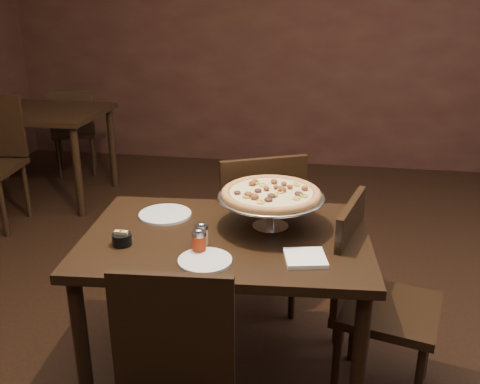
# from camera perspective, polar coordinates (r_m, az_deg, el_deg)

# --- Properties ---
(room) EXTENTS (6.04, 7.04, 2.84)m
(room) POSITION_cam_1_polar(r_m,az_deg,el_deg) (2.07, 2.22, 11.41)
(room) COLOR black
(room) RESTS_ON ground
(dining_table) EXTENTS (1.27, 0.90, 0.76)m
(dining_table) POSITION_cam_1_polar(r_m,az_deg,el_deg) (2.33, -1.43, -6.81)
(dining_table) COLOR black
(dining_table) RESTS_ON ground
(background_table) EXTENTS (1.26, 0.84, 0.79)m
(background_table) POSITION_cam_1_polar(r_m,az_deg,el_deg) (4.96, -21.43, 7.01)
(background_table) COLOR black
(background_table) RESTS_ON ground
(pizza_stand) EXTENTS (0.47, 0.47, 0.19)m
(pizza_stand) POSITION_cam_1_polar(r_m,az_deg,el_deg) (2.30, 3.33, -0.23)
(pizza_stand) COLOR #B8B8BF
(pizza_stand) RESTS_ON dining_table
(parmesan_shaker) EXTENTS (0.06, 0.06, 0.10)m
(parmesan_shaker) POSITION_cam_1_polar(r_m,az_deg,el_deg) (2.19, -4.13, -4.50)
(parmesan_shaker) COLOR #EDEBB8
(parmesan_shaker) RESTS_ON dining_table
(pepper_flake_shaker) EXTENTS (0.06, 0.06, 0.10)m
(pepper_flake_shaker) POSITION_cam_1_polar(r_m,az_deg,el_deg) (2.13, -4.40, -5.25)
(pepper_flake_shaker) COLOR maroon
(pepper_flake_shaker) RESTS_ON dining_table
(packet_caddy) EXTENTS (0.08, 0.08, 0.06)m
(packet_caddy) POSITION_cam_1_polar(r_m,az_deg,el_deg) (2.24, -12.49, -4.91)
(packet_caddy) COLOR black
(packet_caddy) RESTS_ON dining_table
(napkin_stack) EXTENTS (0.18, 0.18, 0.02)m
(napkin_stack) POSITION_cam_1_polar(r_m,az_deg,el_deg) (2.10, 6.98, -6.99)
(napkin_stack) COLOR white
(napkin_stack) RESTS_ON dining_table
(plate_left) EXTENTS (0.24, 0.24, 0.01)m
(plate_left) POSITION_cam_1_polar(r_m,az_deg,el_deg) (2.50, -7.99, -2.38)
(plate_left) COLOR silver
(plate_left) RESTS_ON dining_table
(plate_near) EXTENTS (0.21, 0.21, 0.01)m
(plate_near) POSITION_cam_1_polar(r_m,az_deg,el_deg) (2.07, -3.76, -7.29)
(plate_near) COLOR silver
(plate_near) RESTS_ON dining_table
(serving_spatula) EXTENTS (0.13, 0.13, 0.02)m
(serving_spatula) POSITION_cam_1_polar(r_m,az_deg,el_deg) (2.22, 2.36, -1.22)
(serving_spatula) COLOR #B8B8BF
(serving_spatula) RESTS_ON pizza_stand
(chair_far) EXTENTS (0.60, 0.60, 0.96)m
(chair_far) POSITION_cam_1_polar(r_m,az_deg,el_deg) (2.90, 1.70, -3.95)
(chair_far) COLOR black
(chair_far) RESTS_ON ground
(chair_side) EXTENTS (0.52, 0.52, 0.91)m
(chair_side) POSITION_cam_1_polar(r_m,az_deg,el_deg) (2.44, 13.95, -10.45)
(chair_side) COLOR black
(chair_side) RESTS_ON ground
(bg_chair_far) EXTENTS (0.53, 0.53, 0.86)m
(bg_chair_far) POSITION_cam_1_polar(r_m,az_deg,el_deg) (5.52, -17.35, 6.50)
(bg_chair_far) COLOR black
(bg_chair_far) RESTS_ON ground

